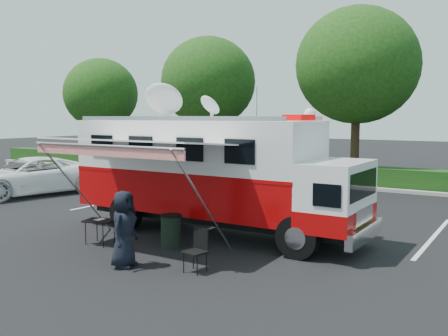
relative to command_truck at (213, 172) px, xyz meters
The scene contains 10 objects.
ground_plane 1.82m from the command_truck, ahead, with size 120.00×120.00×0.00m, color black.
back_border 13.35m from the command_truck, 84.60° to the left, with size 60.00×6.14×8.87m.
stall_lines 3.53m from the command_truck, 98.03° to the left, with size 24.12×5.50×0.01m.
command_truck is the anchor object (origin of this frame).
awning 2.80m from the command_truck, 107.40° to the right, with size 4.82×2.50×2.91m.
white_suv 11.09m from the command_truck, behind, with size 2.71×5.88×1.63m, color white.
person 4.19m from the command_truck, 88.84° to the right, with size 0.86×0.56×1.77m, color black.
folding_table 3.46m from the command_truck, 125.07° to the right, with size 0.91×0.74×0.68m.
folding_chair 3.75m from the command_truck, 61.77° to the right, with size 0.53×0.56×0.96m.
trash_bin 2.31m from the command_truck, 92.91° to the right, with size 0.58×0.58×0.87m.
Camera 1 is at (7.87, -11.98, 3.46)m, focal length 40.00 mm.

